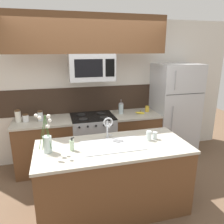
{
  "coord_description": "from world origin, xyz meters",
  "views": [
    {
      "loc": [
        -0.62,
        -2.76,
        2.08
      ],
      "look_at": [
        0.19,
        0.27,
        1.16
      ],
      "focal_mm": 35.0,
      "sensor_mm": 36.0,
      "label": 1
    }
  ],
  "objects_px": {
    "storage_jar_medium": "(26,118)",
    "dish_soap_bottle": "(72,145)",
    "banana_bunch": "(140,113)",
    "flower_vase": "(47,142)",
    "spare_glass": "(155,136)",
    "refrigerator": "(174,110)",
    "storage_jar_short": "(40,116)",
    "sink_faucet": "(108,125)",
    "stove_range": "(93,140)",
    "coffee_tin": "(147,109)",
    "drinking_glass": "(149,136)",
    "storage_jar_tall": "(18,116)",
    "microwave": "(91,67)",
    "french_press": "(121,108)"
  },
  "relations": [
    {
      "from": "refrigerator",
      "to": "storage_jar_tall",
      "type": "xyz_separation_m",
      "value": [
        -2.85,
        0.01,
        0.11
      ]
    },
    {
      "from": "stove_range",
      "to": "flower_vase",
      "type": "height_order",
      "value": "flower_vase"
    },
    {
      "from": "refrigerator",
      "to": "spare_glass",
      "type": "relative_size",
      "value": 18.18
    },
    {
      "from": "storage_jar_tall",
      "to": "dish_soap_bottle",
      "type": "height_order",
      "value": "storage_jar_tall"
    },
    {
      "from": "storage_jar_short",
      "to": "coffee_tin",
      "type": "height_order",
      "value": "storage_jar_short"
    },
    {
      "from": "coffee_tin",
      "to": "drinking_glass",
      "type": "relative_size",
      "value": 0.86
    },
    {
      "from": "banana_bunch",
      "to": "storage_jar_medium",
      "type": "bearing_deg",
      "value": 177.84
    },
    {
      "from": "spare_glass",
      "to": "flower_vase",
      "type": "distance_m",
      "value": 1.38
    },
    {
      "from": "storage_jar_tall",
      "to": "storage_jar_medium",
      "type": "xyz_separation_m",
      "value": [
        0.12,
        -0.02,
        -0.04
      ]
    },
    {
      "from": "dish_soap_bottle",
      "to": "spare_glass",
      "type": "bearing_deg",
      "value": 2.91
    },
    {
      "from": "sink_faucet",
      "to": "storage_jar_medium",
      "type": "bearing_deg",
      "value": 137.53
    },
    {
      "from": "storage_jar_short",
      "to": "sink_faucet",
      "type": "distance_m",
      "value": 1.39
    },
    {
      "from": "banana_bunch",
      "to": "refrigerator",
      "type": "bearing_deg",
      "value": 6.19
    },
    {
      "from": "coffee_tin",
      "to": "sink_faucet",
      "type": "xyz_separation_m",
      "value": [
        -1.04,
        -1.08,
        0.14
      ]
    },
    {
      "from": "flower_vase",
      "to": "spare_glass",
      "type": "bearing_deg",
      "value": 1.54
    },
    {
      "from": "storage_jar_tall",
      "to": "banana_bunch",
      "type": "height_order",
      "value": "storage_jar_tall"
    },
    {
      "from": "storage_jar_medium",
      "to": "dish_soap_bottle",
      "type": "distance_m",
      "value": 1.43
    },
    {
      "from": "refrigerator",
      "to": "spare_glass",
      "type": "height_order",
      "value": "refrigerator"
    },
    {
      "from": "coffee_tin",
      "to": "sink_faucet",
      "type": "distance_m",
      "value": 1.51
    },
    {
      "from": "stove_range",
      "to": "drinking_glass",
      "type": "height_order",
      "value": "drinking_glass"
    },
    {
      "from": "french_press",
      "to": "refrigerator",
      "type": "bearing_deg",
      "value": -2.14
    },
    {
      "from": "microwave",
      "to": "french_press",
      "type": "distance_m",
      "value": 0.95
    },
    {
      "from": "storage_jar_tall",
      "to": "sink_faucet",
      "type": "xyz_separation_m",
      "value": [
        1.26,
        -1.06,
        0.1
      ]
    },
    {
      "from": "microwave",
      "to": "flower_vase",
      "type": "relative_size",
      "value": 1.52
    },
    {
      "from": "storage_jar_short",
      "to": "sink_faucet",
      "type": "relative_size",
      "value": 0.55
    },
    {
      "from": "microwave",
      "to": "spare_glass",
      "type": "bearing_deg",
      "value": -61.89
    },
    {
      "from": "drinking_glass",
      "to": "flower_vase",
      "type": "distance_m",
      "value": 1.28
    },
    {
      "from": "storage_jar_medium",
      "to": "sink_faucet",
      "type": "height_order",
      "value": "sink_faucet"
    },
    {
      "from": "stove_range",
      "to": "coffee_tin",
      "type": "bearing_deg",
      "value": 2.68
    },
    {
      "from": "storage_jar_medium",
      "to": "sink_faucet",
      "type": "xyz_separation_m",
      "value": [
        1.14,
        -1.05,
        0.13
      ]
    },
    {
      "from": "refrigerator",
      "to": "sink_faucet",
      "type": "height_order",
      "value": "refrigerator"
    },
    {
      "from": "storage_jar_medium",
      "to": "drinking_glass",
      "type": "relative_size",
      "value": 1.0
    },
    {
      "from": "french_press",
      "to": "flower_vase",
      "type": "xyz_separation_m",
      "value": [
        -1.29,
        -1.3,
        0.03
      ]
    },
    {
      "from": "french_press",
      "to": "sink_faucet",
      "type": "bearing_deg",
      "value": -115.36
    },
    {
      "from": "stove_range",
      "to": "storage_jar_short",
      "type": "distance_m",
      "value": 1.03
    },
    {
      "from": "spare_glass",
      "to": "storage_jar_medium",
      "type": "bearing_deg",
      "value": 145.09
    },
    {
      "from": "banana_bunch",
      "to": "flower_vase",
      "type": "distance_m",
      "value": 2.01
    },
    {
      "from": "microwave",
      "to": "drinking_glass",
      "type": "xyz_separation_m",
      "value": [
        0.54,
        -1.2,
        -0.8
      ]
    },
    {
      "from": "microwave",
      "to": "storage_jar_short",
      "type": "xyz_separation_m",
      "value": [
        -0.88,
        0.03,
        -0.78
      ]
    },
    {
      "from": "sink_faucet",
      "to": "drinking_glass",
      "type": "distance_m",
      "value": 0.55
    },
    {
      "from": "french_press",
      "to": "dish_soap_bottle",
      "type": "relative_size",
      "value": 1.62
    },
    {
      "from": "refrigerator",
      "to": "storage_jar_medium",
      "type": "relative_size",
      "value": 14.12
    },
    {
      "from": "dish_soap_bottle",
      "to": "storage_jar_medium",
      "type": "bearing_deg",
      "value": 116.93
    },
    {
      "from": "banana_bunch",
      "to": "dish_soap_bottle",
      "type": "height_order",
      "value": "dish_soap_bottle"
    },
    {
      "from": "storage_jar_tall",
      "to": "storage_jar_short",
      "type": "distance_m",
      "value": 0.35
    },
    {
      "from": "storage_jar_medium",
      "to": "sink_faucet",
      "type": "bearing_deg",
      "value": -42.47
    },
    {
      "from": "storage_jar_short",
      "to": "dish_soap_bottle",
      "type": "xyz_separation_m",
      "value": [
        0.41,
        -1.27,
        -0.01
      ]
    },
    {
      "from": "flower_vase",
      "to": "storage_jar_medium",
      "type": "bearing_deg",
      "value": 106.5
    },
    {
      "from": "microwave",
      "to": "refrigerator",
      "type": "xyz_separation_m",
      "value": [
        1.62,
        0.04,
        -0.87
      ]
    },
    {
      "from": "storage_jar_tall",
      "to": "coffee_tin",
      "type": "distance_m",
      "value": 2.3
    }
  ]
}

